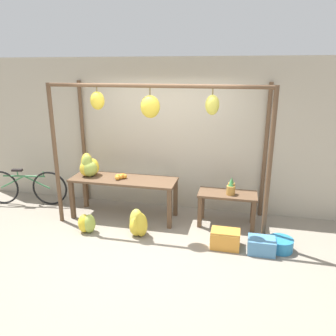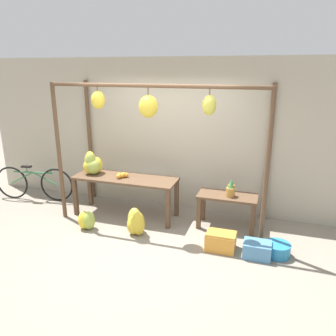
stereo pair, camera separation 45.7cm
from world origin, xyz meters
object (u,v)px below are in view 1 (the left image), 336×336
(fruit_crate_white, at_px, (225,239))
(banana_pile_ground_right, at_px, (138,224))
(pineapple_cluster, at_px, (231,188))
(banana_pile_on_table, at_px, (89,167))
(fruit_crate_purple, at_px, (261,246))
(blue_bucket, at_px, (280,244))
(orange_pile, at_px, (120,177))
(parked_bicycle, at_px, (25,187))
(banana_pile_ground_left, at_px, (87,223))

(fruit_crate_white, bearing_deg, banana_pile_ground_right, 177.44)
(fruit_crate_white, bearing_deg, pineapple_cluster, 87.78)
(banana_pile_on_table, bearing_deg, fruit_crate_white, -15.01)
(fruit_crate_white, height_order, fruit_crate_purple, fruit_crate_white)
(blue_bucket, bearing_deg, banana_pile_on_table, 169.77)
(banana_pile_on_table, bearing_deg, banana_pile_ground_right, -28.88)
(orange_pile, distance_m, parked_bicycle, 2.10)
(banana_pile_on_table, distance_m, pineapple_cluster, 2.54)
(orange_pile, bearing_deg, pineapple_cluster, 2.20)
(banana_pile_ground_left, distance_m, parked_bicycle, 1.89)
(pineapple_cluster, xyz_separation_m, blue_bucket, (0.78, -0.63, -0.61))
(banana_pile_ground_left, bearing_deg, banana_pile_on_table, 109.45)
(banana_pile_on_table, relative_size, pineapple_cluster, 1.51)
(blue_bucket, bearing_deg, fruit_crate_white, -174.80)
(fruit_crate_white, bearing_deg, banana_pile_ground_left, -178.85)
(parked_bicycle, bearing_deg, orange_pile, -3.85)
(banana_pile_on_table, height_order, orange_pile, banana_pile_on_table)
(blue_bucket, bearing_deg, orange_pile, 168.40)
(fruit_crate_purple, bearing_deg, banana_pile_ground_left, 179.78)
(banana_pile_on_table, distance_m, parked_bicycle, 1.54)
(banana_pile_ground_right, distance_m, fruit_crate_purple, 1.94)
(orange_pile, relative_size, blue_bucket, 0.53)
(banana_pile_ground_right, height_order, blue_bucket, banana_pile_ground_right)
(parked_bicycle, bearing_deg, banana_pile_on_table, -3.75)
(fruit_crate_white, relative_size, parked_bicycle, 0.26)
(banana_pile_ground_right, bearing_deg, fruit_crate_white, -2.56)
(parked_bicycle, bearing_deg, fruit_crate_purple, -10.41)
(banana_pile_ground_right, height_order, fruit_crate_purple, banana_pile_ground_right)
(fruit_crate_white, relative_size, fruit_crate_purple, 1.11)
(blue_bucket, bearing_deg, pineapple_cluster, 141.25)
(fruit_crate_white, distance_m, fruit_crate_purple, 0.53)
(fruit_crate_white, bearing_deg, fruit_crate_purple, -6.07)
(blue_bucket, xyz_separation_m, parked_bicycle, (-4.75, 0.69, 0.27))
(banana_pile_on_table, height_order, banana_pile_ground_right, banana_pile_on_table)
(orange_pile, relative_size, fruit_crate_white, 0.45)
(fruit_crate_white, distance_m, blue_bucket, 0.81)
(banana_pile_ground_left, height_order, fruit_crate_white, banana_pile_ground_left)
(parked_bicycle, relative_size, fruit_crate_purple, 4.22)
(banana_pile_on_table, relative_size, fruit_crate_white, 1.02)
(blue_bucket, xyz_separation_m, fruit_crate_purple, (-0.28, -0.13, 0.02))
(orange_pile, bearing_deg, blue_bucket, -11.60)
(banana_pile_ground_left, height_order, fruit_crate_purple, banana_pile_ground_left)
(parked_bicycle, bearing_deg, pineapple_cluster, -0.93)
(fruit_crate_purple, bearing_deg, banana_pile_ground_right, 176.48)
(fruit_crate_white, xyz_separation_m, fruit_crate_purple, (0.53, -0.06, -0.01))
(pineapple_cluster, bearing_deg, banana_pile_on_table, -179.33)
(pineapple_cluster, relative_size, blue_bucket, 0.80)
(banana_pile_ground_left, bearing_deg, orange_pile, 61.73)
(banana_pile_ground_right, distance_m, parked_bicycle, 2.64)
(pineapple_cluster, relative_size, parked_bicycle, 0.18)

